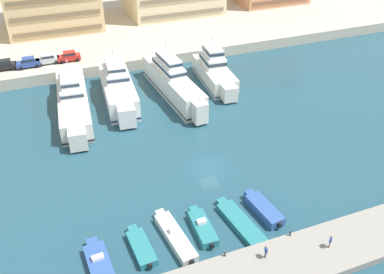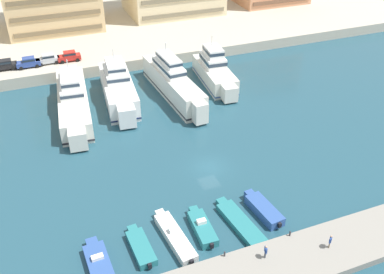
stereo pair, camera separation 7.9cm
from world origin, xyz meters
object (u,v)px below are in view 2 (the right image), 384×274
object	(u,v)px
motorboat_teal_left	(141,247)
motorboat_white_mid_left	(175,236)
car_black_left	(5,64)
motorboat_blue_center_right	(263,209)
pedestrian_near_edge	(266,251)
car_red_center	(69,56)
yacht_white_left	(118,88)
car_silver_center_left	(48,59)
motorboat_blue_far_left	(98,263)
yacht_ivory_center_left	(215,71)
car_blue_mid_left	(28,62)
motorboat_teal_center	(240,223)
pedestrian_mid_deck	(330,240)
motorboat_teal_center_left	(202,227)
yacht_ivory_mid_left	(173,82)
yacht_ivory_far_left	(73,99)

from	to	relation	value
motorboat_teal_left	motorboat_white_mid_left	size ratio (longest dim) A/B	0.73
car_black_left	motorboat_blue_center_right	bearing A→B (deg)	-61.22
pedestrian_near_edge	car_red_center	bearing A→B (deg)	101.91
yacht_white_left	car_silver_center_left	world-z (taller)	yacht_white_left
motorboat_blue_far_left	motorboat_teal_left	world-z (taller)	motorboat_blue_far_left
car_red_center	pedestrian_near_edge	size ratio (longest dim) A/B	2.62
motorboat_blue_far_left	motorboat_blue_center_right	xyz separation A→B (m)	(18.62, 0.68, 0.09)
motorboat_white_mid_left	pedestrian_near_edge	xyz separation A→B (m)	(7.17, -6.13, 1.32)
yacht_ivory_center_left	car_blue_mid_left	distance (m)	33.05
motorboat_teal_center	pedestrian_near_edge	bearing A→B (deg)	-91.46
yacht_ivory_center_left	pedestrian_mid_deck	world-z (taller)	yacht_ivory_center_left
car_black_left	motorboat_teal_center	bearing A→B (deg)	-64.79
motorboat_teal_left	pedestrian_near_edge	size ratio (longest dim) A/B	3.81
motorboat_teal_center_left	motorboat_teal_center	distance (m)	4.24
motorboat_teal_center_left	car_silver_center_left	bearing A→B (deg)	103.14
yacht_white_left	pedestrian_near_edge	xyz separation A→B (m)	(5.44, -38.30, -0.50)
yacht_ivory_mid_left	motorboat_teal_left	world-z (taller)	yacht_ivory_mid_left
motorboat_blue_center_right	pedestrian_near_edge	distance (m)	7.25
yacht_white_left	motorboat_white_mid_left	size ratio (longest dim) A/B	2.30
motorboat_blue_center_right	pedestrian_near_edge	size ratio (longest dim) A/B	3.98
car_red_center	pedestrian_mid_deck	distance (m)	56.69
yacht_ivory_center_left	pedestrian_near_edge	world-z (taller)	yacht_ivory_center_left
yacht_white_left	car_silver_center_left	size ratio (longest dim) A/B	4.56
pedestrian_mid_deck	yacht_ivory_center_left	bearing A→B (deg)	82.65
motorboat_teal_center	car_black_left	xyz separation A→B (m)	(-22.32, 47.43, 2.69)
motorboat_teal_center_left	car_silver_center_left	distance (m)	47.86
car_blue_mid_left	pedestrian_mid_deck	size ratio (longest dim) A/B	2.54
yacht_ivory_mid_left	motorboat_white_mid_left	size ratio (longest dim) A/B	2.64
yacht_ivory_far_left	car_blue_mid_left	world-z (taller)	yacht_ivory_far_left
car_black_left	car_red_center	bearing A→B (deg)	-1.14
yacht_white_left	yacht_ivory_center_left	world-z (taller)	yacht_ivory_center_left
yacht_ivory_mid_left	motorboat_teal_left	distance (m)	33.88
yacht_ivory_mid_left	pedestrian_near_edge	distance (m)	36.95
yacht_ivory_far_left	car_blue_mid_left	distance (m)	16.13
yacht_ivory_far_left	car_silver_center_left	size ratio (longest dim) A/B	5.55
yacht_ivory_mid_left	car_blue_mid_left	distance (m)	26.70
car_red_center	motorboat_blue_far_left	bearing A→B (deg)	-94.99
yacht_ivory_far_left	motorboat_white_mid_left	distance (m)	31.72
car_red_center	car_blue_mid_left	bearing A→B (deg)	-178.50
yacht_ivory_far_left	car_red_center	world-z (taller)	yacht_ivory_far_left
car_silver_center_left	car_red_center	world-z (taller)	same
motorboat_blue_far_left	car_black_left	size ratio (longest dim) A/B	1.53
motorboat_blue_center_right	car_red_center	xyz separation A→B (m)	(-14.51, 46.36, 2.49)
yacht_ivory_center_left	car_red_center	world-z (taller)	yacht_ivory_center_left
yacht_ivory_center_left	motorboat_teal_left	size ratio (longest dim) A/B	2.67
motorboat_teal_left	motorboat_teal_center	xyz separation A→B (m)	(10.98, -0.68, -0.05)
motorboat_blue_center_right	pedestrian_near_edge	bearing A→B (deg)	-118.46
motorboat_white_mid_left	car_red_center	bearing A→B (deg)	94.83
motorboat_blue_far_left	motorboat_teal_left	bearing A→B (deg)	6.61
motorboat_blue_far_left	pedestrian_mid_deck	size ratio (longest dim) A/B	3.92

